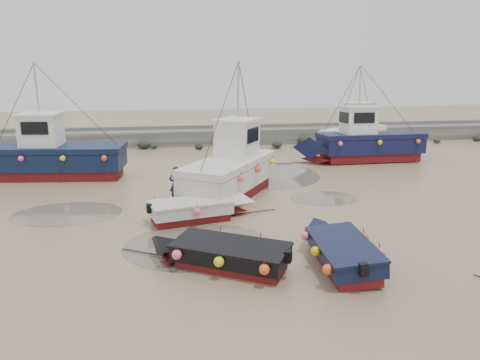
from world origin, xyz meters
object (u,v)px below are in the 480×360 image
(person, at_px, (176,202))
(dinghy_1, at_px, (341,246))
(cabin_boat_0, at_px, (50,154))
(dinghy_4, at_px, (220,250))
(cabin_boat_3, at_px, (358,133))
(cabin_boat_1, at_px, (234,168))
(cabin_boat_2, at_px, (362,141))
(dinghy_5, at_px, (199,206))

(person, bearing_deg, dinghy_1, 117.93)
(cabin_boat_0, height_order, person, cabin_boat_0)
(dinghy_4, distance_m, person, 7.72)
(dinghy_4, xyz_separation_m, person, (-0.98, 7.63, -0.55))
(cabin_boat_3, bearing_deg, cabin_boat_0, -114.50)
(dinghy_1, bearing_deg, cabin_boat_0, 133.61)
(cabin_boat_1, bearing_deg, dinghy_1, -45.36)
(dinghy_1, bearing_deg, person, 125.42)
(dinghy_1, bearing_deg, cabin_boat_1, 107.28)
(cabin_boat_3, relative_size, person, 4.66)
(cabin_boat_2, relative_size, person, 6.01)
(dinghy_1, height_order, person, dinghy_1)
(cabin_boat_1, distance_m, person, 3.19)
(dinghy_1, relative_size, cabin_boat_1, 0.65)
(dinghy_4, bearing_deg, person, 40.08)
(dinghy_1, height_order, dinghy_5, same)
(dinghy_4, xyz_separation_m, cabin_boat_2, (11.53, 15.50, 0.79))
(dinghy_4, relative_size, cabin_boat_0, 0.51)
(dinghy_5, bearing_deg, dinghy_1, 24.28)
(cabin_boat_1, height_order, person, cabin_boat_1)
(cabin_boat_0, bearing_deg, cabin_boat_3, -67.61)
(cabin_boat_1, distance_m, cabin_boat_2, 12.05)
(cabin_boat_1, xyz_separation_m, person, (-2.80, -0.72, -1.36))
(dinghy_5, xyz_separation_m, cabin_boat_3, (13.09, 14.41, 0.83))
(dinghy_4, height_order, person, dinghy_4)
(cabin_boat_1, relative_size, cabin_boat_2, 0.88)
(cabin_boat_3, xyz_separation_m, person, (-13.88, -11.55, -1.39))
(dinghy_4, relative_size, cabin_boat_3, 0.67)
(cabin_boat_3, bearing_deg, person, -89.33)
(dinghy_1, xyz_separation_m, dinghy_5, (-3.90, 5.13, 0.00))
(cabin_boat_0, relative_size, cabin_boat_1, 1.15)
(cabin_boat_0, distance_m, cabin_boat_2, 19.23)
(cabin_boat_0, relative_size, cabin_boat_3, 1.31)
(dinghy_1, distance_m, dinghy_4, 3.73)
(cabin_boat_0, bearing_deg, dinghy_1, -133.57)
(cabin_boat_3, bearing_deg, dinghy_1, -64.27)
(dinghy_5, height_order, person, dinghy_5)
(dinghy_4, height_order, cabin_boat_3, cabin_boat_3)
(dinghy_1, distance_m, dinghy_5, 6.44)
(dinghy_4, height_order, cabin_boat_2, cabin_boat_2)
(dinghy_5, distance_m, cabin_boat_0, 11.76)
(cabin_boat_1, relative_size, person, 5.31)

